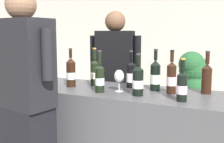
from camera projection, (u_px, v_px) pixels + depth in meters
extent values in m
cube|color=beige|center=(175.00, 37.00, 4.54)|extent=(8.00, 0.10, 2.80)
cylinder|color=black|center=(95.00, 74.00, 2.41)|extent=(0.08, 0.08, 0.20)
cone|color=black|center=(94.00, 61.00, 2.39)|extent=(0.08, 0.08, 0.03)
cylinder|color=black|center=(94.00, 54.00, 2.38)|extent=(0.03, 0.03, 0.09)
cylinder|color=#B79333|center=(94.00, 48.00, 2.38)|extent=(0.03, 0.03, 0.01)
cylinder|color=silver|center=(95.00, 75.00, 2.41)|extent=(0.08, 0.08, 0.06)
cylinder|color=black|center=(155.00, 78.00, 2.19)|extent=(0.08, 0.08, 0.21)
cone|color=black|center=(156.00, 63.00, 2.17)|extent=(0.08, 0.08, 0.04)
cylinder|color=black|center=(156.00, 55.00, 2.16)|extent=(0.03, 0.03, 0.08)
cylinder|color=#333338|center=(156.00, 50.00, 2.16)|extent=(0.03, 0.03, 0.01)
cylinder|color=silver|center=(155.00, 79.00, 2.19)|extent=(0.08, 0.08, 0.08)
cylinder|color=black|center=(206.00, 81.00, 2.07)|extent=(0.08, 0.08, 0.20)
cone|color=black|center=(207.00, 66.00, 2.06)|extent=(0.08, 0.08, 0.04)
cylinder|color=black|center=(208.00, 58.00, 2.05)|extent=(0.03, 0.03, 0.09)
cylinder|color=#333338|center=(208.00, 52.00, 2.04)|extent=(0.04, 0.04, 0.01)
cylinder|color=black|center=(138.00, 83.00, 2.01)|extent=(0.08, 0.08, 0.19)
cone|color=black|center=(138.00, 68.00, 1.99)|extent=(0.08, 0.08, 0.04)
cylinder|color=black|center=(138.00, 60.00, 1.98)|extent=(0.03, 0.03, 0.07)
cylinder|color=#333338|center=(138.00, 54.00, 1.98)|extent=(0.04, 0.04, 0.01)
cylinder|color=silver|center=(138.00, 84.00, 2.01)|extent=(0.08, 0.08, 0.06)
cylinder|color=black|center=(182.00, 88.00, 1.83)|extent=(0.07, 0.07, 0.18)
cone|color=black|center=(182.00, 73.00, 1.82)|extent=(0.07, 0.07, 0.03)
cylinder|color=black|center=(183.00, 66.00, 1.81)|extent=(0.03, 0.03, 0.08)
cylinder|color=#B79333|center=(183.00, 59.00, 1.81)|extent=(0.03, 0.03, 0.01)
cylinder|color=silver|center=(182.00, 90.00, 1.83)|extent=(0.07, 0.07, 0.06)
cylinder|color=black|center=(71.00, 75.00, 2.35)|extent=(0.08, 0.08, 0.21)
cone|color=black|center=(71.00, 60.00, 2.33)|extent=(0.08, 0.08, 0.04)
cylinder|color=black|center=(71.00, 54.00, 2.32)|extent=(0.03, 0.03, 0.07)
cylinder|color=#333338|center=(70.00, 49.00, 2.32)|extent=(0.03, 0.03, 0.01)
cylinder|color=silver|center=(71.00, 76.00, 2.35)|extent=(0.08, 0.08, 0.06)
cylinder|color=black|center=(171.00, 80.00, 2.08)|extent=(0.07, 0.07, 0.22)
cone|color=black|center=(172.00, 64.00, 2.06)|extent=(0.07, 0.07, 0.03)
cylinder|color=black|center=(172.00, 57.00, 2.05)|extent=(0.03, 0.03, 0.08)
cylinder|color=black|center=(172.00, 51.00, 2.05)|extent=(0.03, 0.03, 0.01)
cylinder|color=silver|center=(171.00, 81.00, 2.08)|extent=(0.07, 0.07, 0.07)
cylinder|color=black|center=(100.00, 80.00, 2.12)|extent=(0.07, 0.07, 0.19)
cone|color=black|center=(100.00, 66.00, 2.11)|extent=(0.07, 0.07, 0.03)
cylinder|color=black|center=(100.00, 58.00, 2.10)|extent=(0.03, 0.03, 0.10)
cylinder|color=#333338|center=(100.00, 51.00, 2.09)|extent=(0.03, 0.03, 0.01)
cylinder|color=white|center=(100.00, 81.00, 2.12)|extent=(0.07, 0.07, 0.06)
cylinder|color=black|center=(49.00, 74.00, 2.44)|extent=(0.08, 0.08, 0.21)
cone|color=black|center=(49.00, 60.00, 2.42)|extent=(0.08, 0.08, 0.03)
cylinder|color=black|center=(49.00, 54.00, 2.41)|extent=(0.03, 0.03, 0.09)
cylinder|color=#333338|center=(49.00, 48.00, 2.41)|extent=(0.03, 0.03, 0.01)
cylinder|color=black|center=(131.00, 76.00, 2.30)|extent=(0.07, 0.07, 0.20)
cone|color=black|center=(131.00, 63.00, 2.29)|extent=(0.07, 0.07, 0.03)
cylinder|color=black|center=(131.00, 57.00, 2.28)|extent=(0.03, 0.03, 0.08)
cylinder|color=#333338|center=(131.00, 51.00, 2.27)|extent=(0.03, 0.03, 0.01)
cylinder|color=white|center=(131.00, 78.00, 2.30)|extent=(0.08, 0.08, 0.08)
cylinder|color=silver|center=(119.00, 91.00, 2.16)|extent=(0.07, 0.07, 0.00)
cylinder|color=silver|center=(119.00, 86.00, 2.16)|extent=(0.01, 0.01, 0.07)
ellipsoid|color=silver|center=(119.00, 76.00, 2.14)|extent=(0.08, 0.08, 0.10)
ellipsoid|color=maroon|center=(119.00, 78.00, 2.15)|extent=(0.06, 0.06, 0.04)
cylinder|color=silver|center=(24.00, 73.00, 2.53)|extent=(0.20, 0.20, 0.18)
torus|color=silver|center=(23.00, 63.00, 2.51)|extent=(0.21, 0.21, 0.01)
cube|color=black|center=(115.00, 125.00, 2.97)|extent=(0.40, 0.32, 0.92)
cube|color=black|center=(115.00, 58.00, 2.87)|extent=(0.44, 0.33, 0.57)
sphere|color=brown|center=(115.00, 21.00, 2.82)|extent=(0.22, 0.22, 0.22)
cylinder|color=black|center=(137.00, 52.00, 2.81)|extent=(0.08, 0.08, 0.33)
cylinder|color=black|center=(94.00, 51.00, 2.91)|extent=(0.08, 0.08, 0.33)
cube|color=black|center=(24.00, 63.00, 1.88)|extent=(0.45, 0.30, 0.62)
sphere|color=#8C664C|center=(21.00, 5.00, 1.82)|extent=(0.21, 0.21, 0.21)
cylinder|color=black|center=(2.00, 52.00, 2.01)|extent=(0.08, 0.08, 0.33)
cylinder|color=black|center=(47.00, 54.00, 1.73)|extent=(0.08, 0.08, 0.33)
cylinder|color=brown|center=(188.00, 141.00, 3.30)|extent=(0.39, 0.39, 0.31)
sphere|color=#23562D|center=(194.00, 70.00, 3.21)|extent=(0.36, 0.36, 0.36)
sphere|color=#23562D|center=(195.00, 88.00, 3.19)|extent=(0.34, 0.34, 0.34)
sphere|color=#23562D|center=(190.00, 101.00, 3.21)|extent=(0.36, 0.36, 0.36)
sphere|color=#23562D|center=(192.00, 64.00, 3.18)|extent=(0.31, 0.31, 0.31)
sphere|color=#23562D|center=(194.00, 76.00, 3.29)|extent=(0.33, 0.33, 0.33)
cylinder|color=#4C3823|center=(190.00, 104.00, 3.23)|extent=(0.05, 0.05, 0.60)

